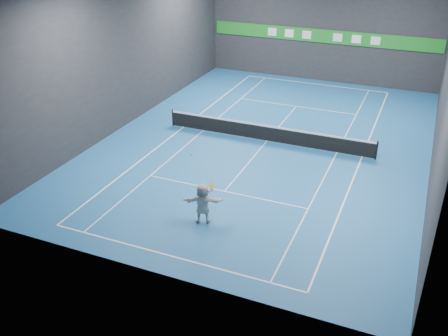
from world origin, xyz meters
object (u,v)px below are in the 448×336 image
at_px(tennis_ball, 191,154).
at_px(tennis_racket, 210,189).
at_px(tennis_net, 267,133).
at_px(player, 203,203).

height_order(tennis_ball, tennis_racket, tennis_ball).
bearing_deg(tennis_net, tennis_ball, -91.77).
bearing_deg(player, tennis_racket, 166.88).
height_order(player, tennis_ball, tennis_ball).
height_order(tennis_net, tennis_racket, tennis_racket).
bearing_deg(tennis_net, player, -89.01).
bearing_deg(tennis_ball, tennis_net, 88.23).
height_order(player, tennis_racket, tennis_racket).
relative_size(player, tennis_net, 0.15).
xyz_separation_m(player, tennis_ball, (-0.44, -0.04, 2.25)).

